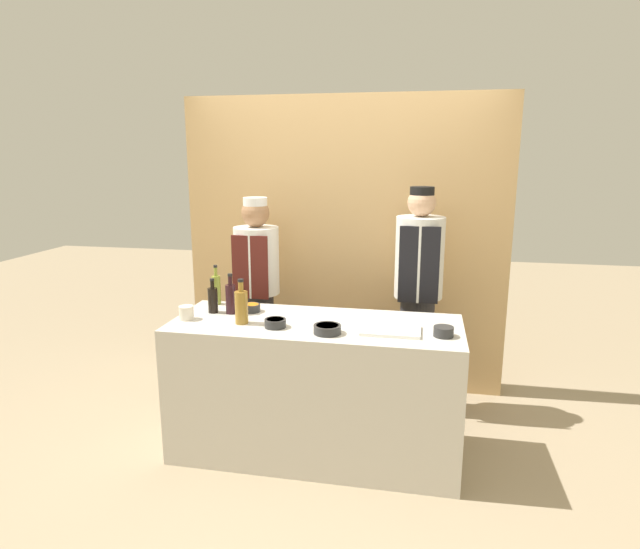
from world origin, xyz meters
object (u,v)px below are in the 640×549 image
at_px(bottle_wine, 231,298).
at_px(chef_left, 257,291).
at_px(bottle_oil, 216,289).
at_px(sauce_bowl_brown, 327,329).
at_px(chef_right, 418,293).
at_px(sauce_bowl_red, 444,331).
at_px(cup_cream, 186,313).
at_px(sauce_bowl_green, 275,323).
at_px(bottle_soy, 213,299).
at_px(sauce_bowl_orange, 252,307).
at_px(bottle_vinegar, 241,306).
at_px(cutting_board, 391,330).

height_order(bottle_wine, chef_left, chef_left).
height_order(bottle_oil, chef_left, chef_left).
height_order(sauce_bowl_brown, bottle_wine, bottle_wine).
bearing_deg(sauce_bowl_brown, chef_right, 61.48).
bearing_deg(chef_left, sauce_bowl_red, -31.53).
bearing_deg(bottle_wine, cup_cream, -142.49).
bearing_deg(chef_left, bottle_oil, -107.92).
bearing_deg(bottle_wine, sauce_bowl_green, -31.58).
bearing_deg(bottle_oil, bottle_wine, -47.62).
height_order(bottle_soy, chef_right, chef_right).
distance_m(bottle_oil, chef_right, 1.48).
height_order(sauce_bowl_orange, bottle_vinegar, bottle_vinegar).
relative_size(sauce_bowl_brown, bottle_vinegar, 0.57).
xyz_separation_m(sauce_bowl_red, chef_right, (-0.16, 0.87, 0.00)).
height_order(sauce_bowl_red, cutting_board, sauce_bowl_red).
height_order(cutting_board, chef_left, chef_left).
bearing_deg(cup_cream, sauce_bowl_red, -0.69).
bearing_deg(chef_right, bottle_wine, -151.39).
xyz_separation_m(sauce_bowl_orange, chef_left, (-0.15, 0.60, -0.05)).
xyz_separation_m(sauce_bowl_red, bottle_oil, (-1.56, 0.40, 0.08)).
bearing_deg(chef_left, sauce_bowl_brown, -52.12).
xyz_separation_m(sauce_bowl_red, cutting_board, (-0.31, 0.02, -0.02)).
distance_m(cutting_board, bottle_wine, 1.09).
distance_m(sauce_bowl_green, sauce_bowl_red, 1.01).
bearing_deg(bottle_wine, bottle_vinegar, -53.43).
xyz_separation_m(bottle_oil, chef_left, (0.15, 0.47, -0.13)).
distance_m(sauce_bowl_green, cup_cream, 0.61).
height_order(cutting_board, bottle_wine, bottle_wine).
bearing_deg(bottle_wine, chef_right, 28.61).
bearing_deg(sauce_bowl_green, chef_right, 46.43).
distance_m(sauce_bowl_green, sauce_bowl_orange, 0.39).
bearing_deg(bottle_soy, sauce_bowl_orange, 15.57).
relative_size(bottle_soy, chef_left, 0.14).
bearing_deg(sauce_bowl_orange, cutting_board, -14.34).
height_order(cutting_board, chef_right, chef_right).
height_order(cutting_board, cup_cream, cup_cream).
bearing_deg(bottle_oil, chef_left, 72.08).
distance_m(sauce_bowl_orange, bottle_oil, 0.34).
bearing_deg(sauce_bowl_green, bottle_vinegar, 170.95).
bearing_deg(bottle_wine, bottle_soy, -179.14).
distance_m(bottle_soy, chef_left, 0.68).
bearing_deg(chef_left, bottle_vinegar, -78.64).
distance_m(sauce_bowl_orange, chef_left, 0.62).
height_order(bottle_vinegar, bottle_wine, bottle_vinegar).
relative_size(cutting_board, bottle_soy, 1.52).
xyz_separation_m(sauce_bowl_green, bottle_wine, (-0.37, 0.23, 0.08)).
relative_size(bottle_wine, chef_right, 0.16).
relative_size(bottle_vinegar, bottle_wine, 1.05).
xyz_separation_m(cup_cream, chef_right, (1.46, 0.85, -0.01)).
height_order(sauce_bowl_green, bottle_soy, bottle_soy).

